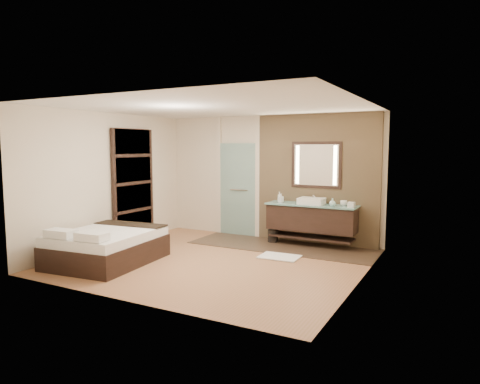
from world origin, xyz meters
The scene contains 15 objects.
floor centered at (0.00, 0.00, 0.00)m, with size 5.00×5.00×0.00m, color #93633D.
tile_strip centered at (0.60, 1.60, 0.01)m, with size 3.80×1.30×0.01m, color #36291D.
stone_wall centered at (1.10, 2.21, 1.35)m, with size 2.60×0.08×2.70m, color tan.
vanity centered at (1.10, 1.92, 0.58)m, with size 1.85×0.55×0.88m.
mirror_unit centered at (1.10, 2.16, 1.65)m, with size 1.06×0.04×0.96m.
frosted_door centered at (-0.75, 2.20, 1.14)m, with size 1.10×0.12×2.70m.
shoji_partition centered at (-2.43, 0.60, 1.21)m, with size 0.06×1.20×2.40m.
bed centered at (-1.65, -0.98, 0.29)m, with size 1.62×1.94×0.69m.
bath_mat centered at (0.89, 0.75, 0.02)m, with size 0.72×0.50×0.02m, color white.
waste_bin centered at (0.28, 1.85, 0.14)m, with size 0.22×0.22×0.27m, color black.
tissue_box centered at (1.92, 1.84, 0.92)m, with size 0.12×0.12×0.10m, color silver.
soap_bottle_a centered at (0.39, 1.93, 0.97)m, with size 0.08×0.08×0.21m, color silver.
soap_bottle_b centered at (0.44, 1.89, 0.95)m, with size 0.08×0.08×0.18m, color #B2B2B2.
soap_bottle_c centered at (1.55, 1.82, 0.94)m, with size 0.12×0.12×0.16m, color #A9D5D1.
cup centered at (1.74, 1.96, 0.92)m, with size 0.13×0.13×0.11m, color white.
Camera 1 is at (3.84, -6.35, 2.02)m, focal length 32.00 mm.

